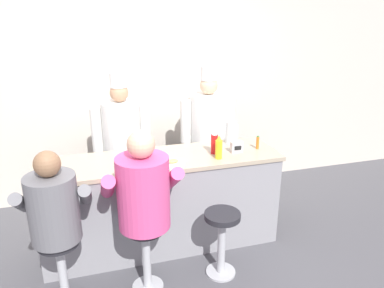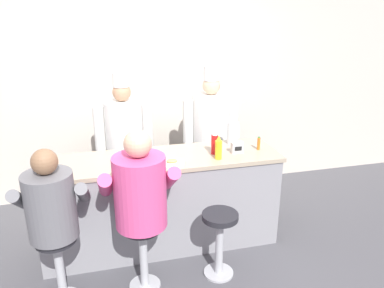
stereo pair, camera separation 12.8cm
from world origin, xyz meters
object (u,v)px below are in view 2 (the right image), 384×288
object	(u,v)px
breakfast_plate	(172,162)
diner_seated_grey	(52,209)
mustard_bottle_yellow	(219,148)
water_pitcher_clear	(233,133)
coffee_mug_white	(142,152)
napkin_dispenser_chrome	(237,147)
diner_seated_pink	(140,194)
cereal_bowl	(138,162)
cook_in_whites_far	(211,131)
cook_in_whites_near	(125,139)
empty_stool_round	(220,234)
ketchup_bottle_red	(215,143)
hot_sauce_bottle_orange	(259,144)

from	to	relation	value
breakfast_plate	diner_seated_grey	size ratio (longest dim) A/B	0.17
mustard_bottle_yellow	water_pitcher_clear	size ratio (longest dim) A/B	0.98
water_pitcher_clear	breakfast_plate	bearing A→B (deg)	-152.17
coffee_mug_white	napkin_dispenser_chrome	world-z (taller)	napkin_dispenser_chrome
breakfast_plate	diner_seated_pink	bearing A→B (deg)	-131.26
cereal_bowl	cook_in_whites_far	size ratio (longest dim) A/B	0.09
water_pitcher_clear	cook_in_whites_near	xyz separation A→B (m)	(-1.08, 0.55, -0.16)
mustard_bottle_yellow	empty_stool_round	size ratio (longest dim) A/B	0.37
water_pitcher_clear	breakfast_plate	world-z (taller)	water_pitcher_clear
napkin_dispenser_chrome	diner_seated_grey	size ratio (longest dim) A/B	0.09
napkin_dispenser_chrome	mustard_bottle_yellow	bearing A→B (deg)	-155.56
ketchup_bottle_red	cereal_bowl	bearing A→B (deg)	-172.51
hot_sauce_bottle_orange	napkin_dispenser_chrome	xyz separation A→B (m)	(-0.24, -0.03, -0.01)
coffee_mug_white	diner_seated_pink	distance (m)	0.64
cereal_bowl	diner_seated_grey	bearing A→B (deg)	-147.93
cereal_bowl	diner_seated_pink	size ratio (longest dim) A/B	0.11
mustard_bottle_yellow	diner_seated_pink	distance (m)	0.91
cereal_bowl	empty_stool_round	size ratio (longest dim) A/B	0.25
hot_sauce_bottle_orange	cook_in_whites_near	size ratio (longest dim) A/B	0.08
napkin_dispenser_chrome	diner_seated_pink	world-z (taller)	diner_seated_pink
empty_stool_round	breakfast_plate	bearing A→B (deg)	127.44
hot_sauce_bottle_orange	breakfast_plate	size ratio (longest dim) A/B	0.59
coffee_mug_white	cook_in_whites_near	bearing A→B (deg)	99.41
mustard_bottle_yellow	cereal_bowl	bearing A→B (deg)	177.18
napkin_dispenser_chrome	cook_in_whites_near	xyz separation A→B (m)	(-1.03, 0.81, -0.09)
coffee_mug_white	mustard_bottle_yellow	bearing A→B (deg)	-17.24
water_pitcher_clear	cereal_bowl	world-z (taller)	water_pitcher_clear
mustard_bottle_yellow	hot_sauce_bottle_orange	size ratio (longest dim) A/B	1.72
breakfast_plate	hot_sauce_bottle_orange	bearing A→B (deg)	9.20
water_pitcher_clear	diner_seated_grey	size ratio (longest dim) A/B	0.18
ketchup_bottle_red	diner_seated_pink	xyz separation A→B (m)	(-0.80, -0.54, -0.18)
coffee_mug_white	empty_stool_round	distance (m)	1.05
napkin_dispenser_chrome	cook_in_whites_far	distance (m)	0.78
hot_sauce_bottle_orange	breakfast_plate	xyz separation A→B (m)	(-0.92, -0.15, -0.05)
ketchup_bottle_red	cook_in_whites_near	distance (m)	1.14
water_pitcher_clear	cook_in_whites_far	world-z (taller)	cook_in_whites_far
mustard_bottle_yellow	coffee_mug_white	xyz separation A→B (m)	(-0.69, 0.21, -0.06)
breakfast_plate	cook_in_whites_far	bearing A→B (deg)	54.31
hot_sauce_bottle_orange	diner_seated_grey	size ratio (longest dim) A/B	0.10
hot_sauce_bottle_orange	empty_stool_round	bearing A→B (deg)	-135.37
cereal_bowl	diner_seated_grey	size ratio (longest dim) A/B	0.12
mustard_bottle_yellow	water_pitcher_clear	world-z (taller)	water_pitcher_clear
cereal_bowl	diner_seated_pink	bearing A→B (deg)	-95.37
breakfast_plate	cereal_bowl	size ratio (longest dim) A/B	1.45
mustard_bottle_yellow	cook_in_whites_near	bearing A→B (deg)	131.46
cook_in_whites_far	hot_sauce_bottle_orange	bearing A→B (deg)	-69.50
water_pitcher_clear	diner_seated_pink	size ratio (longest dim) A/B	0.17
water_pitcher_clear	diner_seated_grey	xyz separation A→B (m)	(-1.75, -0.78, -0.23)
mustard_bottle_yellow	cook_in_whites_far	size ratio (longest dim) A/B	0.14
mustard_bottle_yellow	ketchup_bottle_red	bearing A→B (deg)	88.11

